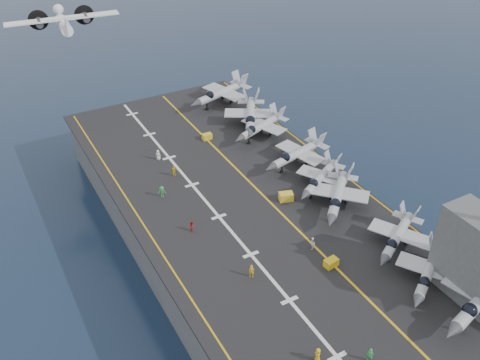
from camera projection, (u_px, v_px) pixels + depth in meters
ground at (251, 254)px, 91.66m from camera, size 500.00×500.00×0.00m
hull at (252, 232)px, 88.86m from camera, size 36.00×90.00×10.00m
flight_deck at (252, 207)px, 85.94m from camera, size 38.00×92.00×0.40m
foul_line at (268, 200)px, 87.02m from camera, size 0.35×90.00×0.02m
landing_centerline at (219, 217)px, 83.41m from camera, size 0.50×90.00×0.02m
deck_edge_port at (153, 239)px, 78.99m from camera, size 0.25×90.00×0.02m
deck_edge_stbd at (344, 175)px, 93.24m from camera, size 0.25×90.00×0.02m
island_superstructure at (480, 249)px, 65.92m from camera, size 5.00×10.00×15.00m
fighter_jet_1 at (429, 270)px, 70.32m from camera, size 15.43×14.05×4.46m
fighter_jet_2 at (398, 235)px, 76.31m from camera, size 15.47×13.84×4.48m
fighter_jet_3 at (338, 194)px, 84.18m from camera, size 17.07×16.91×5.01m
fighter_jet_4 at (321, 177)px, 88.72m from camera, size 15.31×13.67×4.44m
fighter_jet_5 at (297, 153)px, 94.60m from camera, size 16.02×12.56×4.92m
fighter_jet_6 at (262, 125)px, 103.21m from camera, size 16.06×13.39×4.76m
fighter_jet_7 at (251, 114)px, 106.44m from camera, size 17.17×18.98×5.49m
fighter_jet_8 at (222, 92)px, 115.00m from camera, size 18.10×14.60×5.46m
tow_cart_a at (331, 263)px, 73.96m from camera, size 2.04×1.45×1.15m
tow_cart_b at (286, 197)px, 86.71m from camera, size 2.59×2.08×1.35m
tow_cart_c at (207, 137)px, 103.34m from camera, size 1.89×1.27×1.10m
crew_1 at (252, 271)px, 71.94m from camera, size 1.46×1.37×2.03m
crew_2 at (192, 226)px, 80.13m from camera, size 1.12×1.29×1.80m
crew_3 at (162, 192)px, 87.22m from camera, size 1.47×1.27×2.06m
crew_4 at (174, 171)px, 92.42m from camera, size 1.47×1.26×2.07m
crew_5 at (158, 155)px, 96.88m from camera, size 1.39×1.37×1.96m
crew_6 at (370, 355)px, 60.68m from camera, size 1.33×1.44×2.00m
crew_7 at (312, 243)px, 76.65m from camera, size 1.44×1.40×2.02m
transport_plane at (64, 25)px, 106.40m from camera, size 23.60×17.47×5.20m
crew_8 at (318, 355)px, 60.67m from camera, size 1.30×1.48×2.06m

